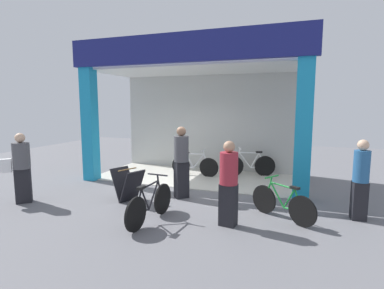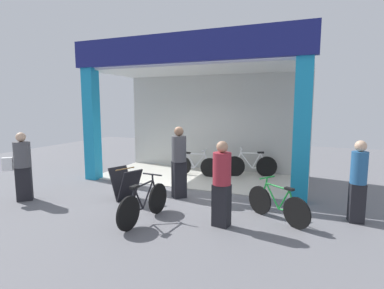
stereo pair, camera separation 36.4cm
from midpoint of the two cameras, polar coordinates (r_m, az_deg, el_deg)
name	(u,v)px [view 1 (the left image)]	position (r m, az deg, el deg)	size (l,w,h in m)	color
ground_plane	(184,189)	(8.50, -2.81, -8.29)	(20.96, 20.96, 0.00)	slate
shop_facade	(201,107)	(9.59, 0.56, 7.06)	(6.68, 3.06, 4.14)	beige
bicycle_inside_0	(195,165)	(9.88, -0.58, -3.95)	(1.59, 0.44, 0.88)	black
bicycle_inside_1	(249,165)	(9.98, 9.68, -3.81)	(1.61, 0.63, 0.93)	black
bicycle_parked_0	(282,203)	(6.44, 15.03, -10.63)	(1.30, 0.89, 0.85)	black
bicycle_parked_1	(150,204)	(6.18, -9.59, -11.01)	(0.45, 1.65, 0.91)	black
sandwich_board_sign	(128,185)	(7.56, -13.32, -7.40)	(0.86, 0.75, 0.80)	black
pedestrian_0	(229,182)	(5.82, 5.11, -7.10)	(0.40, 0.40, 1.65)	black
pedestrian_1	(21,167)	(8.27, -30.54, -3.59)	(0.63, 0.61, 1.66)	black
pedestrian_2	(181,161)	(7.51, -3.40, -3.09)	(0.51, 0.51, 1.78)	black
pedestrian_3	(361,179)	(6.88, 27.79, -5.80)	(0.34, 0.34, 1.63)	black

